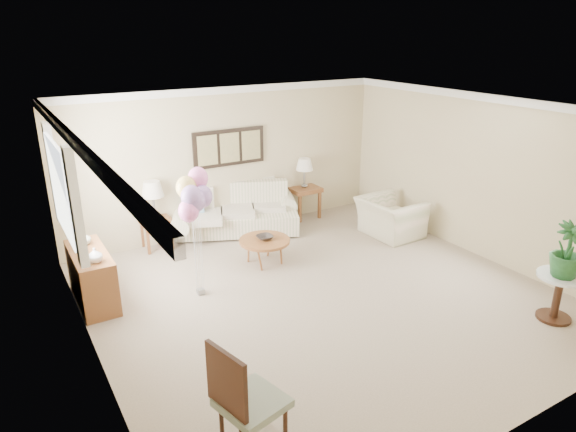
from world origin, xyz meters
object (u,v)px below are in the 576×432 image
object	(u,v)px
armchair	(390,217)
balloon_cluster	(194,196)
coffee_table	(265,241)
accent_chair	(244,398)
sofa	(235,213)

from	to	relation	value
armchair	balloon_cluster	bearing A→B (deg)	93.56
balloon_cluster	coffee_table	bearing A→B (deg)	19.33
coffee_table	accent_chair	size ratio (longest dim) A/B	0.75
armchair	accent_chair	bearing A→B (deg)	123.94
armchair	balloon_cluster	size ratio (longest dim) A/B	0.58
accent_chair	balloon_cluster	size ratio (longest dim) A/B	0.59
sofa	armchair	xyz separation A→B (m)	(2.30, -1.59, -0.01)
sofa	coffee_table	bearing A→B (deg)	-97.51
coffee_table	accent_chair	xyz separation A→B (m)	(-1.99, -3.30, 0.18)
armchair	coffee_table	bearing A→B (deg)	85.84
armchair	accent_chair	size ratio (longest dim) A/B	0.97
armchair	balloon_cluster	xyz separation A→B (m)	(-3.77, -0.33, 1.13)
sofa	accent_chair	distance (m)	5.25
coffee_table	armchair	xyz separation A→B (m)	(2.50, -0.12, -0.04)
accent_chair	coffee_table	bearing A→B (deg)	58.94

